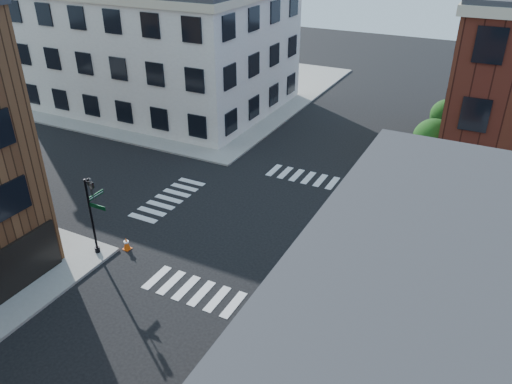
{
  "coord_description": "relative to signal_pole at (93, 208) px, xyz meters",
  "views": [
    {
      "loc": [
        11.03,
        -22.7,
        16.01
      ],
      "look_at": [
        -0.26,
        -0.64,
        2.5
      ],
      "focal_mm": 35.0,
      "sensor_mm": 36.0,
      "label": 1
    }
  ],
  "objects": [
    {
      "name": "signal_pole",
      "position": [
        0.0,
        0.0,
        0.0
      ],
      "size": [
        1.29,
        1.24,
        4.6
      ],
      "color": "black",
      "rests_on": "ground"
    },
    {
      "name": "traffic_cone",
      "position": [
        1.02,
        0.98,
        -2.5
      ],
      "size": [
        0.45,
        0.45,
        0.75
      ],
      "rotation": [
        0.0,
        0.0,
        -0.12
      ],
      "color": "#EB520A",
      "rests_on": "ground"
    },
    {
      "name": "ground",
      "position": [
        6.72,
        6.68,
        -2.86
      ],
      "size": [
        120.0,
        120.0,
        0.0
      ],
      "primitive_type": "plane",
      "color": "black",
      "rests_on": "ground"
    },
    {
      "name": "tree_near",
      "position": [
        14.28,
        16.65,
        0.3
      ],
      "size": [
        2.69,
        2.69,
        4.49
      ],
      "color": "black",
      "rests_on": "ground"
    },
    {
      "name": "building_nw",
      "position": [
        -12.28,
        22.68,
        2.64
      ],
      "size": [
        22.0,
        16.0,
        11.0
      ],
      "primitive_type": "cube",
      "color": "silver",
      "rests_on": "ground"
    },
    {
      "name": "tree_far",
      "position": [
        14.28,
        22.65,
        0.02
      ],
      "size": [
        2.43,
        2.43,
        4.07
      ],
      "color": "black",
      "rests_on": "ground"
    },
    {
      "name": "sidewalk_nw",
      "position": [
        -14.28,
        27.68,
        -2.78
      ],
      "size": [
        30.0,
        30.0,
        0.15
      ],
      "primitive_type": "cube",
      "color": "gray",
      "rests_on": "ground"
    }
  ]
}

